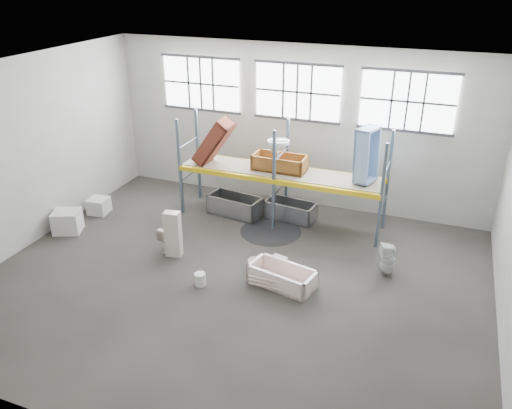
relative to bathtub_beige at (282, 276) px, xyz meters
The scene contains 33 objects.
floor 1.22m from the bathtub_beige, 168.62° to the right, with size 12.00×10.00×0.10m, color #4D4741.
ceiling 4.96m from the bathtub_beige, 168.62° to the right, with size 12.00×10.00×0.10m, color silver.
wall_back 5.45m from the bathtub_beige, 103.62° to the left, with size 12.00×0.10×5.00m, color #9F9D93.
wall_front 5.87m from the bathtub_beige, 102.45° to the right, with size 12.00×0.10×5.00m, color beige.
wall_left 7.57m from the bathtub_beige, behind, with size 0.10×10.00×5.00m, color #B2AFA5.
window_left 7.25m from the bathtub_beige, 132.86° to the left, with size 2.60×0.04×1.60m, color white.
window_mid 5.90m from the bathtub_beige, 103.92° to the left, with size 2.60×0.04×1.60m, color white.
window_right 6.13m from the bathtub_beige, 66.63° to the left, with size 2.60×0.04×1.60m, color white.
rack_upright_la 5.11m from the bathtub_beige, 147.39° to the left, with size 0.08×0.08×3.00m, color slate.
rack_upright_lb 5.82m from the bathtub_beige, 137.15° to the left, with size 0.08×0.08×3.00m, color slate.
rack_upright_ma 3.17m from the bathtub_beige, 113.63° to the left, with size 0.08×0.08×3.00m, color slate.
rack_upright_mb 4.23m from the bathtub_beige, 106.79° to the left, with size 0.08×0.08×3.00m, color slate.
rack_upright_ra 3.47m from the bathtub_beige, 55.47° to the left, with size 0.08×0.08×3.00m, color slate.
rack_upright_rb 4.46m from the bathtub_beige, 64.62° to the left, with size 0.08×0.08×3.00m, color slate.
rack_beam_front 3.17m from the bathtub_beige, 113.63° to the left, with size 6.00×0.10×0.14m, color yellow.
rack_beam_back 4.23m from the bathtub_beige, 106.79° to the left, with size 6.00×0.10×0.14m, color yellow.
shelf_deck 3.72m from the bathtub_beige, 109.66° to the left, with size 5.90×1.10×0.03m, color gray.
wet_patch 2.74m from the bathtub_beige, 115.32° to the left, with size 1.80×1.80×0.00m, color black.
bathtub_beige is the anchor object (origin of this frame).
cistern_spare 0.55m from the bathtub_beige, 115.60° to the left, with size 0.37×0.18×0.36m, color beige.
sink_in_tub 1.00m from the bathtub_beige, 150.69° to the left, with size 0.42×0.42×0.15m, color silver.
toilet_beige 3.39m from the bathtub_beige, behind, with size 0.40×0.70×0.72m, color beige.
cistern_tall 3.16m from the bathtub_beige, behind, with size 0.41×0.27×1.28m, color beige.
toilet_white 2.70m from the bathtub_beige, 31.21° to the left, with size 0.39×0.39×0.86m, color white.
steel_tub_left 4.07m from the bathtub_beige, 129.41° to the left, with size 1.63×0.76×0.60m, color #A6AAAE, non-canonical shape.
steel_tub_right 3.57m from the bathtub_beige, 104.34° to the left, with size 1.51×0.70×0.55m, color #A6A8AE, non-canonical shape.
rust_tub_flat 3.91m from the bathtub_beige, 110.15° to the left, with size 1.56×0.73×0.44m, color #9C5E28, non-canonical shape.
rust_tub_tilted 4.90m from the bathtub_beige, 136.04° to the left, with size 1.52×0.71×0.43m, color maroon, non-canonical shape.
sink_on_shelf 3.75m from the bathtub_beige, 111.18° to the left, with size 0.62×0.48×0.55m, color silver.
blue_tub_upright 4.13m from the bathtub_beige, 69.07° to the left, with size 1.51×0.71×0.43m, color #87ADDD, non-canonical shape.
bucket 1.99m from the bathtub_beige, 158.88° to the right, with size 0.27×0.27×0.32m, color silver.
carton_near 6.68m from the bathtub_beige, behind, with size 0.75×0.64×0.64m, color silver.
carton_far 6.81m from the bathtub_beige, 165.51° to the left, with size 0.57×0.57×0.48m, color silver.
Camera 1 is at (4.30, -9.66, 7.09)m, focal length 35.76 mm.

